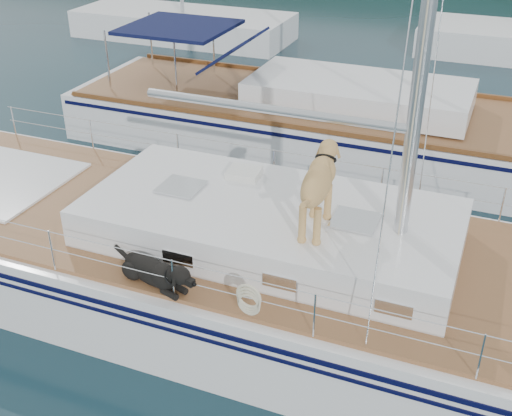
% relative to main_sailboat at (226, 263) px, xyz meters
% --- Properties ---
extents(ground, '(120.00, 120.00, 0.00)m').
position_rel_main_sailboat_xyz_m(ground, '(-0.10, 0.01, -0.68)').
color(ground, black).
rests_on(ground, ground).
extents(main_sailboat, '(12.00, 3.80, 14.01)m').
position_rel_main_sailboat_xyz_m(main_sailboat, '(0.00, 0.00, 0.00)').
color(main_sailboat, white).
rests_on(main_sailboat, ground).
extents(neighbor_sailboat, '(11.00, 3.50, 13.30)m').
position_rel_main_sailboat_xyz_m(neighbor_sailboat, '(-0.63, 6.12, -0.05)').
color(neighbor_sailboat, white).
rests_on(neighbor_sailboat, ground).
extents(bg_boat_west, '(8.00, 3.00, 11.65)m').
position_rel_main_sailboat_xyz_m(bg_boat_west, '(-8.10, 14.01, -0.23)').
color(bg_boat_west, white).
rests_on(bg_boat_west, ground).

